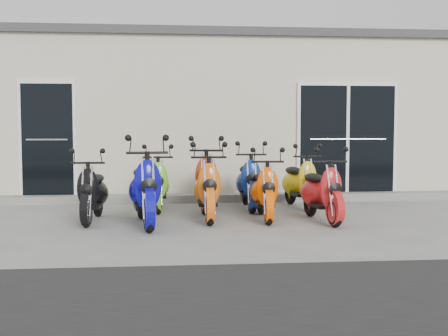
% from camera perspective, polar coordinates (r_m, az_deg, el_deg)
% --- Properties ---
extents(ground, '(80.00, 80.00, 0.00)m').
position_cam_1_polar(ground, '(8.84, 0.36, -5.13)').
color(ground, gray).
rests_on(ground, ground).
extents(building, '(14.00, 6.00, 3.20)m').
position_cam_1_polar(building, '(13.91, -1.77, 4.81)').
color(building, beige).
rests_on(building, ground).
extents(roof_cap, '(14.20, 6.20, 0.16)m').
position_cam_1_polar(roof_cap, '(14.04, -1.78, 11.68)').
color(roof_cap, '#3F3F42').
rests_on(roof_cap, building).
extents(front_step, '(14.00, 0.40, 0.15)m').
position_cam_1_polar(front_step, '(10.82, -0.70, -3.04)').
color(front_step, gray).
rests_on(front_step, ground).
extents(door_left, '(1.07, 0.08, 2.22)m').
position_cam_1_polar(door_left, '(11.10, -17.49, 3.08)').
color(door_left, black).
rests_on(door_left, front_step).
extents(door_right, '(2.02, 0.08, 2.22)m').
position_cam_1_polar(door_right, '(11.40, 12.40, 3.19)').
color(door_right, black).
rests_on(door_right, front_step).
extents(scooter_front_black, '(0.61, 1.55, 1.13)m').
position_cam_1_polar(scooter_front_black, '(8.68, -13.22, -1.64)').
color(scooter_front_black, black).
rests_on(scooter_front_black, ground).
extents(scooter_front_blue, '(0.89, 1.87, 1.33)m').
position_cam_1_polar(scooter_front_blue, '(8.19, -8.05, -1.20)').
color(scooter_front_blue, '#0A079D').
rests_on(scooter_front_blue, ground).
extents(scooter_front_orange_a, '(0.61, 1.65, 1.22)m').
position_cam_1_polar(scooter_front_orange_a, '(8.64, -1.73, -1.27)').
color(scooter_front_orange_a, orange).
rests_on(scooter_front_orange_a, ground).
extents(scooter_front_orange_b, '(0.64, 1.57, 1.14)m').
position_cam_1_polar(scooter_front_orange_b, '(8.67, 4.15, -1.53)').
color(scooter_front_orange_b, '#FF5300').
rests_on(scooter_front_orange_b, ground).
extents(scooter_front_red, '(0.72, 1.61, 1.15)m').
position_cam_1_polar(scooter_front_red, '(8.59, 9.89, -1.59)').
color(scooter_front_red, red).
rests_on(scooter_front_red, ground).
extents(scooter_back_green, '(0.57, 1.56, 1.15)m').
position_cam_1_polar(scooter_back_green, '(9.74, -6.67, -0.89)').
color(scooter_back_green, '#64D921').
rests_on(scooter_back_green, ground).
extents(scooter_back_red, '(0.84, 1.82, 1.30)m').
position_cam_1_polar(scooter_back_red, '(9.66, -1.66, -0.48)').
color(scooter_back_red, '#AF3311').
rests_on(scooter_back_red, ground).
extents(scooter_back_blue, '(0.64, 1.65, 1.20)m').
position_cam_1_polar(scooter_back_blue, '(9.80, 2.52, -0.69)').
color(scooter_back_blue, navy).
rests_on(scooter_back_blue, ground).
extents(scooter_back_yellow, '(0.76, 1.63, 1.16)m').
position_cam_1_polar(scooter_back_yellow, '(9.99, 7.71, -0.76)').
color(scooter_back_yellow, yellow).
rests_on(scooter_back_yellow, ground).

